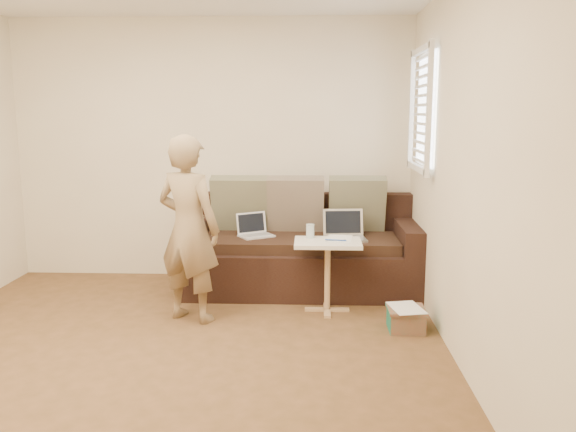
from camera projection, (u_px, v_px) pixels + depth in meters
The scene contains 16 objects.
floor at pixel (161, 365), 3.99m from camera, with size 4.50×4.50×0.00m, color #4F391D.
wall_back at pixel (212, 150), 5.97m from camera, with size 4.00×4.00×0.00m, color beige.
wall_right at pixel (471, 175), 3.68m from camera, with size 4.50×4.50×0.00m, color beige.
window_blinds at pixel (422, 110), 5.09m from camera, with size 0.12×0.88×1.08m, color white, non-canonical shape.
sofa at pixel (300, 246), 5.62m from camera, with size 2.20×0.95×0.85m, color black, non-canonical shape.
pillow_left at pixel (240, 204), 5.82m from camera, with size 0.55×0.14×0.55m, color #63654A, non-canonical shape.
pillow_mid at pixel (296, 204), 5.77m from camera, with size 0.55×0.14×0.55m, color brown, non-canonical shape.
pillow_right at pixel (357, 204), 5.78m from camera, with size 0.55×0.14×0.55m, color #63654A, non-canonical shape.
laptop_silver at pixel (345, 240), 5.45m from camera, with size 0.38×0.27×0.25m, color #B7BABC, non-canonical shape.
laptop_white at pixel (256, 237), 5.58m from camera, with size 0.30×0.22×0.22m, color white, non-canonical shape.
person at pixel (189, 229), 4.74m from camera, with size 0.55×0.38×1.52m, color olive.
side_table at pixel (327, 276), 5.02m from camera, with size 0.56×0.39×0.62m, color silver, non-canonical shape.
drinking_glass at pixel (310, 231), 5.07m from camera, with size 0.07×0.07×0.12m, color silver, non-canonical shape.
scissors at pixel (336, 240), 4.95m from camera, with size 0.18×0.10×0.02m, color silver, non-canonical shape.
paper_on_table at pixel (339, 239), 5.04m from camera, with size 0.21×0.30×0.00m, color white, non-canonical shape.
striped_box at pixel (406, 319), 4.61m from camera, with size 0.29×0.29×0.18m, color red, non-canonical shape.
Camera 1 is at (1.01, -3.71, 1.69)m, focal length 36.90 mm.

